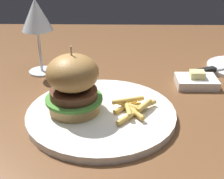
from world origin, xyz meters
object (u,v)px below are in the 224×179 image
object	(u,v)px
main_plate	(101,114)
wine_glass	(36,17)
burger_sandwich	(73,84)
table_knife	(223,68)
butter_dish	(196,81)

from	to	relation	value
main_plate	wine_glass	world-z (taller)	wine_glass
burger_sandwich	wine_glass	xyz separation A→B (m)	(-0.11, 0.22, 0.07)
table_knife	main_plate	bearing A→B (deg)	-143.29
butter_dish	table_knife	bearing A→B (deg)	42.84
table_knife	butter_dish	distance (m)	0.11
main_plate	burger_sandwich	xyz separation A→B (m)	(-0.05, 0.00, 0.06)
main_plate	butter_dish	xyz separation A→B (m)	(0.21, 0.14, 0.00)
wine_glass	butter_dish	distance (m)	0.40
main_plate	butter_dish	size ratio (longest dim) A/B	3.06
main_plate	burger_sandwich	world-z (taller)	burger_sandwich
wine_glass	table_knife	xyz separation A→B (m)	(0.46, 0.00, -0.13)
wine_glass	table_knife	world-z (taller)	wine_glass
burger_sandwich	wine_glass	size ratio (longest dim) A/B	0.69
burger_sandwich	butter_dish	bearing A→B (deg)	28.53
main_plate	table_knife	bearing A→B (deg)	36.71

